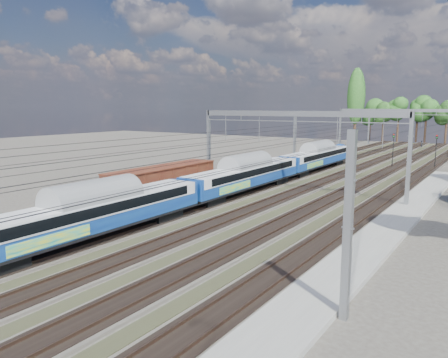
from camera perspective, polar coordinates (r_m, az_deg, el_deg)
The scene contains 11 objects.
ground at distance 25.33m, azimuth -21.12°, elevation -13.11°, with size 220.00×220.00×0.00m, color #47423A.
track_bed at distance 62.08m, azimuth 14.94°, elevation 0.46°, with size 21.00×130.00×0.34m.
platform at distance 35.28m, azimuth 20.32°, elevation -6.43°, with size 3.00×70.00×0.30m, color gray.
catenary at distance 68.68m, azimuth 17.51°, elevation 6.47°, with size 25.65×130.00×9.00m.
tree_belt at distance 104.56m, azimuth 26.63°, elevation 7.80°, with size 40.99×102.64×11.76m.
poplar at distance 116.30m, azimuth 16.89°, elevation 10.24°, with size 4.40×4.40×19.04m.
emu_train at distance 47.09m, azimuth 2.63°, elevation 0.99°, with size 2.94×62.28×4.31m.
freight_boxcar at distance 43.40m, azimuth -7.96°, elevation -0.34°, with size 2.82×13.61×3.51m.
worker at distance 110.77m, azimuth 24.42°, elevation 4.15°, with size 0.62×0.41×1.71m, color black.
signal_near at distance 72.98m, azimuth 21.23°, elevation 4.03°, with size 0.38×0.35×5.33m.
signal_far at distance 73.80m, azimuth 25.96°, elevation 3.73°, with size 0.34×0.31×5.26m.
Camera 1 is at (19.44, -13.21, 9.44)m, focal length 35.00 mm.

